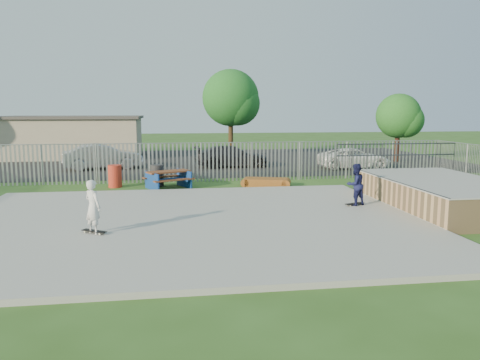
{
  "coord_description": "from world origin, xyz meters",
  "views": [
    {
      "loc": [
        -0.5,
        -14.86,
        3.66
      ],
      "look_at": [
        1.98,
        2.0,
        1.1
      ],
      "focal_mm": 35.0,
      "sensor_mm": 36.0,
      "label": 1
    }
  ],
  "objects": [
    {
      "name": "ground",
      "position": [
        0.0,
        0.0,
        0.0
      ],
      "size": [
        120.0,
        120.0,
        0.0
      ],
      "primitive_type": "plane",
      "color": "#2F511B",
      "rests_on": "ground"
    },
    {
      "name": "tree_right",
      "position": [
        15.4,
        16.41,
        3.23
      ],
      "size": [
        3.12,
        3.12,
        4.81
      ],
      "color": "#3C2118",
      "rests_on": "ground"
    },
    {
      "name": "building",
      "position": [
        -8.0,
        23.0,
        1.61
      ],
      "size": [
        10.4,
        6.4,
        3.2
      ],
      "color": "#B7A98C",
      "rests_on": "ground"
    },
    {
      "name": "tree_mid",
      "position": [
        4.16,
        21.85,
        4.58
      ],
      "size": [
        4.41,
        4.41,
        6.81
      ],
      "color": "#43311B",
      "rests_on": "ground"
    },
    {
      "name": "parking_lot",
      "position": [
        0.0,
        19.0,
        0.01
      ],
      "size": [
        40.0,
        18.0,
        0.02
      ],
      "primitive_type": "cube",
      "color": "black",
      "rests_on": "ground"
    },
    {
      "name": "skateboard_a",
      "position": [
        6.21,
        1.4,
        0.19
      ],
      "size": [
        0.82,
        0.47,
        0.08
      ],
      "rotation": [
        0.0,
        0.0,
        0.36
      ],
      "color": "black",
      "rests_on": "concrete_slab"
    },
    {
      "name": "quarter_pipe",
      "position": [
        9.5,
        1.04,
        0.56
      ],
      "size": [
        5.5,
        7.05,
        2.19
      ],
      "color": "tan",
      "rests_on": "ground"
    },
    {
      "name": "trash_bin_grey",
      "position": [
        -1.21,
        7.88,
        0.52
      ],
      "size": [
        0.62,
        0.62,
        1.04
      ],
      "primitive_type": "cylinder",
      "color": "#28282B",
      "rests_on": "ground"
    },
    {
      "name": "trash_bin_red",
      "position": [
        -3.19,
        7.82,
        0.53
      ],
      "size": [
        0.64,
        0.64,
        1.07
      ],
      "primitive_type": "cylinder",
      "color": "#B72D1C",
      "rests_on": "ground"
    },
    {
      "name": "car_dark",
      "position": [
        3.33,
        14.79,
        0.71
      ],
      "size": [
        4.8,
        2.09,
        1.37
      ],
      "primitive_type": "imported",
      "rotation": [
        0.0,
        0.0,
        1.61
      ],
      "color": "black",
      "rests_on": "parking_lot"
    },
    {
      "name": "car_white",
      "position": [
        10.85,
        13.03,
        0.65
      ],
      "size": [
        4.58,
        2.24,
        1.25
      ],
      "primitive_type": "imported",
      "rotation": [
        0.0,
        0.0,
        1.53
      ],
      "color": "white",
      "rests_on": "parking_lot"
    },
    {
      "name": "fence",
      "position": [
        1.0,
        4.59,
        1.0
      ],
      "size": [
        26.04,
        16.02,
        2.0
      ],
      "color": "gray",
      "rests_on": "ground"
    },
    {
      "name": "skater_white",
      "position": [
        -2.75,
        -1.33,
        0.93
      ],
      "size": [
        0.66,
        0.66,
        1.55
      ],
      "primitive_type": "imported",
      "rotation": [
        0.0,
        0.0,
        2.37
      ],
      "color": "silver",
      "rests_on": "concrete_slab"
    },
    {
      "name": "car_silver",
      "position": [
        -4.71,
        14.9,
        0.81
      ],
      "size": [
        5.02,
        2.65,
        1.57
      ],
      "primitive_type": "imported",
      "rotation": [
        0.0,
        0.0,
        1.79
      ],
      "color": "#AFAFB4",
      "rests_on": "parking_lot"
    },
    {
      "name": "picnic_table",
      "position": [
        -0.67,
        7.1,
        0.42
      ],
      "size": [
        2.47,
        2.29,
        0.83
      ],
      "rotation": [
        0.0,
        0.0,
        0.43
      ],
      "color": "brown",
      "rests_on": "ground"
    },
    {
      "name": "skateboard_b",
      "position": [
        -2.75,
        -1.33,
        0.19
      ],
      "size": [
        0.77,
        0.62,
        0.08
      ],
      "rotation": [
        0.0,
        0.0,
        -0.6
      ],
      "color": "black",
      "rests_on": "concrete_slab"
    },
    {
      "name": "skater_navy",
      "position": [
        6.21,
        1.4,
        0.93
      ],
      "size": [
        0.91,
        0.81,
        1.55
      ],
      "primitive_type": "imported",
      "rotation": [
        0.0,
        0.0,
        3.5
      ],
      "color": "#151843",
      "rests_on": "concrete_slab"
    },
    {
      "name": "funbox",
      "position": [
        3.99,
        7.01,
        0.2
      ],
      "size": [
        2.16,
        1.51,
        0.39
      ],
      "rotation": [
        0.0,
        0.0,
        -0.3
      ],
      "color": "brown",
      "rests_on": "ground"
    },
    {
      "name": "concrete_slab",
      "position": [
        0.0,
        0.0,
        0.07
      ],
      "size": [
        15.0,
        12.0,
        0.15
      ],
      "primitive_type": "cube",
      "color": "#A3A39D",
      "rests_on": "ground"
    }
  ]
}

